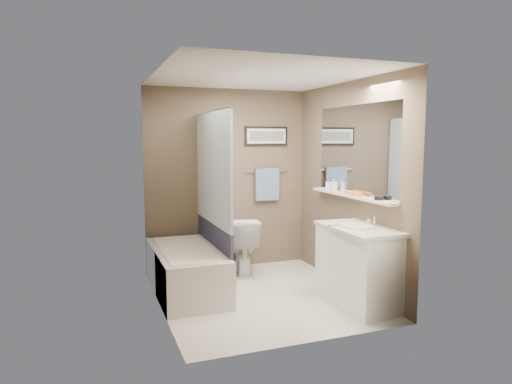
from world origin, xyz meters
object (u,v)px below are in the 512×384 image
object	(u,v)px
bathtub	(186,271)
glass_jar	(329,186)
hair_brush_back	(351,192)
vanity	(359,268)
soap_bottle	(333,185)
hair_brush_front	(357,194)
candle_bowl_near	(378,198)
toilet	(243,245)

from	to	relation	value
bathtub	glass_jar	distance (m)	2.01
hair_brush_back	glass_jar	distance (m)	0.52
bathtub	hair_brush_back	size ratio (longest dim) A/B	6.82
vanity	soap_bottle	xyz separation A→B (m)	(0.19, 0.87, 0.79)
hair_brush_front	glass_jar	world-z (taller)	glass_jar
bathtub	hair_brush_front	size ratio (longest dim) A/B	6.82
hair_brush_front	glass_jar	bearing A→B (deg)	90.00
candle_bowl_near	soap_bottle	distance (m)	0.92
bathtub	hair_brush_front	distance (m)	2.11
candle_bowl_near	vanity	bearing A→B (deg)	166.07
toilet	vanity	distance (m)	1.72
glass_jar	soap_bottle	bearing A→B (deg)	-90.00
vanity	soap_bottle	distance (m)	1.19
candle_bowl_near	glass_jar	size ratio (longest dim) A/B	0.90
hair_brush_back	hair_brush_front	bearing A→B (deg)	-90.00
hair_brush_front	hair_brush_back	distance (m)	0.12
bathtub	hair_brush_front	xyz separation A→B (m)	(1.79, -0.69, 0.89)
vanity	candle_bowl_near	distance (m)	0.76
vanity	soap_bottle	size ratio (longest dim) A/B	6.14
bathtub	vanity	bearing A→B (deg)	-33.70
vanity	hair_brush_front	bearing A→B (deg)	58.74
hair_brush_back	vanity	bearing A→B (deg)	-111.39
soap_bottle	hair_brush_front	bearing A→B (deg)	-90.00
glass_jar	toilet	bearing A→B (deg)	149.51
toilet	soap_bottle	size ratio (longest dim) A/B	5.08
toilet	hair_brush_back	world-z (taller)	hair_brush_back
candle_bowl_near	soap_bottle	size ratio (longest dim) A/B	0.61
vanity	glass_jar	xyz separation A→B (m)	(0.19, 0.99, 0.77)
hair_brush_front	glass_jar	xyz separation A→B (m)	(0.00, 0.63, 0.03)
candle_bowl_near	soap_bottle	xyz separation A→B (m)	(0.00, 0.91, 0.05)
hair_brush_front	hair_brush_back	size ratio (longest dim) A/B	1.00
vanity	glass_jar	bearing A→B (deg)	75.55
candle_bowl_near	hair_brush_back	size ratio (longest dim) A/B	0.41
toilet	glass_jar	bearing A→B (deg)	164.34
bathtub	candle_bowl_near	bearing A→B (deg)	-31.97
glass_jar	hair_brush_front	bearing A→B (deg)	-90.00
hair_brush_front	candle_bowl_near	bearing A→B (deg)	-90.00
bathtub	hair_brush_back	bearing A→B (deg)	-18.35
vanity	toilet	bearing A→B (deg)	112.27
hair_brush_back	glass_jar	size ratio (longest dim) A/B	2.20
toilet	hair_brush_front	distance (m)	1.70
glass_jar	soap_bottle	world-z (taller)	soap_bottle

